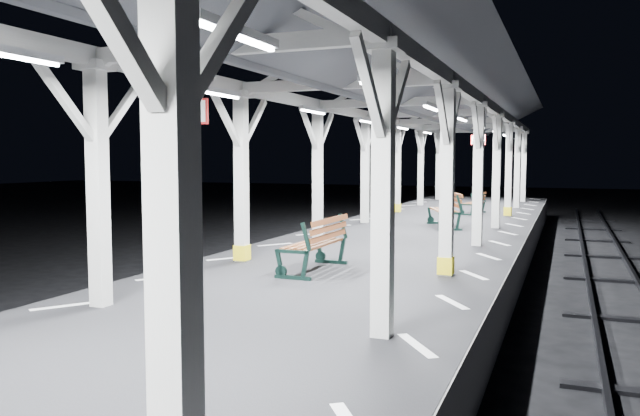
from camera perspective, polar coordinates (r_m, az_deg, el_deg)
The scene contains 9 objects.
ground at distance 10.03m, azimuth -2.43°, elevation -13.01°, with size 120.00×120.00×0.00m, color black.
platform at distance 9.90m, azimuth -2.44°, elevation -10.24°, with size 6.00×50.00×1.00m, color black.
hazard_stripes_left at distance 10.99m, azimuth -14.26°, elevation -6.20°, with size 1.00×48.00×0.01m, color silver.
hazard_stripes_right at distance 9.08m, azimuth 11.96°, elevation -8.42°, with size 1.00×48.00×0.01m, color silver.
track_left at distance 12.82m, azimuth -23.58°, elevation -9.13°, with size 2.20×60.00×0.16m.
canopy at distance 9.67m, azimuth -2.59°, elevation 13.70°, with size 5.40×49.00×4.65m.
bench_mid at distance 11.18m, azimuth -0.12°, elevation -3.16°, with size 0.71×1.83×0.99m.
bench_far at distance 18.77m, azimuth 11.59°, elevation -0.07°, with size 1.33×2.01×1.03m.
bench_extra at distance 23.56m, azimuth 14.04°, elevation 0.50°, with size 0.78×1.53×0.79m.
Camera 1 is at (3.91, -8.73, 3.02)m, focal length 35.00 mm.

